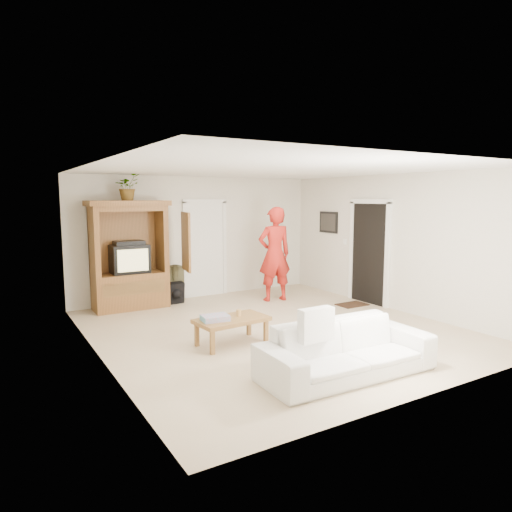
{
  "coord_description": "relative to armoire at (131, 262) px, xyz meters",
  "views": [
    {
      "loc": [
        -4.0,
        -6.11,
        2.16
      ],
      "look_at": [
        0.03,
        0.6,
        1.15
      ],
      "focal_mm": 32.0,
      "sensor_mm": 36.0,
      "label": 1
    }
  ],
  "objects": [
    {
      "name": "candle",
      "position": [
        0.78,
        -2.94,
        -0.46
      ],
      "size": [
        0.08,
        0.08,
        0.1
      ],
      "primitive_type": "cylinder",
      "color": "tan",
      "rests_on": "coffee_table"
    },
    {
      "name": "ceiling",
      "position": [
        1.58,
        -2.66,
        1.69
      ],
      "size": [
        6.0,
        6.0,
        0.0
      ],
      "primitive_type": "plane",
      "rotation": [
        3.14,
        0.0,
        0.0
      ],
      "color": "white",
      "rests_on": "floor"
    },
    {
      "name": "man",
      "position": [
        2.77,
        -0.88,
        0.07
      ],
      "size": [
        0.78,
        0.58,
        1.97
      ],
      "primitive_type": "imported",
      "rotation": [
        0.0,
        0.0,
        2.98
      ],
      "color": "red",
      "rests_on": "floor"
    },
    {
      "name": "wall_front",
      "position": [
        1.58,
        -5.66,
        0.39
      ],
      "size": [
        5.5,
        0.0,
        5.5
      ],
      "primitive_type": "plane",
      "rotation": [
        -1.57,
        0.0,
        0.0
      ],
      "color": "silver",
      "rests_on": "floor"
    },
    {
      "name": "doormat",
      "position": [
        3.88,
        -2.06,
        -0.9
      ],
      "size": [
        0.6,
        0.4,
        0.02
      ],
      "primitive_type": "cube",
      "color": "#382316",
      "rests_on": "floor"
    },
    {
      "name": "framed_picture",
      "position": [
        4.31,
        -0.76,
        0.69
      ],
      "size": [
        0.03,
        0.6,
        0.48
      ],
      "primitive_type": "cube",
      "color": "black",
      "rests_on": "wall_right"
    },
    {
      "name": "floor",
      "position": [
        1.58,
        -2.66,
        -0.91
      ],
      "size": [
        6.0,
        6.0,
        0.0
      ],
      "primitive_type": "plane",
      "color": "tan",
      "rests_on": "ground"
    },
    {
      "name": "doorway_right",
      "position": [
        4.3,
        -2.06,
        0.11
      ],
      "size": [
        0.05,
        0.9,
        2.04
      ],
      "primitive_type": "cube",
      "color": "black",
      "rests_on": "floor"
    },
    {
      "name": "plant",
      "position": [
        -0.02,
        -0.03,
        1.45
      ],
      "size": [
        0.61,
        0.59,
        0.51
      ],
      "primitive_type": "imported",
      "rotation": [
        0.0,
        0.0,
        0.61
      ],
      "color": "#4C7238",
      "rests_on": "armoire"
    },
    {
      "name": "sofa",
      "position": [
        1.28,
        -4.76,
        -0.59
      ],
      "size": [
        2.24,
        0.94,
        0.65
      ],
      "primitive_type": "imported",
      "rotation": [
        0.0,
        0.0,
        -0.03
      ],
      "color": "silver",
      "rests_on": "floor"
    },
    {
      "name": "armoire",
      "position": [
        0.0,
        0.0,
        0.0
      ],
      "size": [
        1.82,
        1.14,
        2.1
      ],
      "color": "brown",
      "rests_on": "floor"
    },
    {
      "name": "coffee_table",
      "position": [
        0.63,
        -2.99,
        -0.56
      ],
      "size": [
        1.11,
        0.67,
        0.4
      ],
      "rotation": [
        0.0,
        0.0,
        0.09
      ],
      "color": "brown",
      "rests_on": "floor"
    },
    {
      "name": "backpack_black",
      "position": [
        0.85,
        -0.08,
        -0.69
      ],
      "size": [
        0.36,
        0.22,
        0.43
      ],
      "primitive_type": null,
      "rotation": [
        0.0,
        0.0,
        0.05
      ],
      "color": "black",
      "rests_on": "floor"
    },
    {
      "name": "wall_left",
      "position": [
        -1.17,
        -2.66,
        0.39
      ],
      "size": [
        0.0,
        6.0,
        6.0
      ],
      "primitive_type": "plane",
      "rotation": [
        1.57,
        0.0,
        1.57
      ],
      "color": "silver",
      "rests_on": "floor"
    },
    {
      "name": "door_back",
      "position": [
        1.73,
        0.31,
        0.11
      ],
      "size": [
        0.85,
        0.05,
        2.04
      ],
      "primitive_type": "cube",
      "color": "white",
      "rests_on": "floor"
    },
    {
      "name": "towel",
      "position": [
        0.36,
        -2.99,
        -0.47
      ],
      "size": [
        0.41,
        0.32,
        0.08
      ],
      "primitive_type": "cube",
      "rotation": [
        0.0,
        0.0,
        -0.11
      ],
      "color": "#E24B5E",
      "rests_on": "coffee_table"
    },
    {
      "name": "backpack_olive",
      "position": [
        0.88,
        0.1,
        -0.54
      ],
      "size": [
        0.41,
        0.31,
        0.75
      ],
      "primitive_type": null,
      "rotation": [
        0.0,
        0.0,
        0.06
      ],
      "color": "#47442B",
      "rests_on": "floor"
    },
    {
      "name": "wall_back",
      "position": [
        1.58,
        0.34,
        0.39
      ],
      "size": [
        5.5,
        0.0,
        5.5
      ],
      "primitive_type": "plane",
      "rotation": [
        1.57,
        0.0,
        0.0
      ],
      "color": "silver",
      "rests_on": "floor"
    },
    {
      "name": "wall_right",
      "position": [
        4.33,
        -2.66,
        0.39
      ],
      "size": [
        0.0,
        6.0,
        6.0
      ],
      "primitive_type": "plane",
      "rotation": [
        1.57,
        0.0,
        -1.57
      ],
      "color": "silver",
      "rests_on": "floor"
    }
  ]
}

